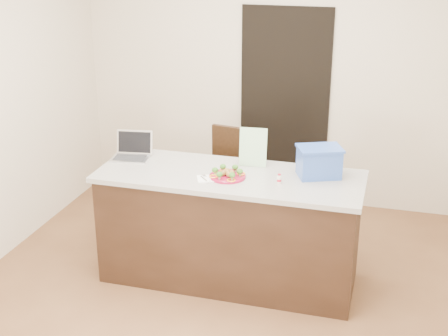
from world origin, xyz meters
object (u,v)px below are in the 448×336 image
(yogurt_bottle, at_px, (279,179))
(laptop, at_px, (132,150))
(napkin, at_px, (207,179))
(chair, at_px, (232,177))
(plate, at_px, (227,176))
(island, at_px, (229,227))
(blue_box, at_px, (319,162))

(yogurt_bottle, distance_m, laptop, 1.30)
(napkin, distance_m, chair, 0.97)
(plate, xyz_separation_m, laptop, (-0.88, 0.22, 0.05))
(island, bearing_deg, plate, -87.90)
(napkin, relative_size, yogurt_bottle, 2.06)
(plate, relative_size, blue_box, 0.71)
(yogurt_bottle, bearing_deg, island, 169.96)
(yogurt_bottle, bearing_deg, plate, -180.00)
(island, distance_m, chair, 0.79)
(plate, height_order, napkin, plate)
(yogurt_bottle, bearing_deg, blue_box, 39.31)
(napkin, distance_m, yogurt_bottle, 0.54)
(plate, height_order, yogurt_bottle, yogurt_bottle)
(plate, height_order, blue_box, blue_box)
(yogurt_bottle, distance_m, blue_box, 0.35)
(yogurt_bottle, xyz_separation_m, chair, (-0.59, 0.83, -0.37))
(yogurt_bottle, xyz_separation_m, blue_box, (0.26, 0.21, 0.09))
(napkin, distance_m, laptop, 0.80)
(island, bearing_deg, chair, 103.69)
(napkin, relative_size, laptop, 0.45)
(island, xyz_separation_m, napkin, (-0.14, -0.14, 0.46))
(napkin, xyz_separation_m, blue_box, (0.80, 0.29, 0.12))
(island, xyz_separation_m, plate, (0.00, -0.07, 0.47))
(yogurt_bottle, relative_size, blue_box, 0.18)
(napkin, bearing_deg, plate, 27.18)
(plate, bearing_deg, napkin, -152.82)
(laptop, xyz_separation_m, blue_box, (1.54, -0.01, 0.06))
(napkin, height_order, chair, chair)
(island, height_order, napkin, napkin)
(island, bearing_deg, blue_box, 12.18)
(yogurt_bottle, xyz_separation_m, laptop, (-1.28, 0.22, 0.03))
(yogurt_bottle, bearing_deg, napkin, -172.46)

